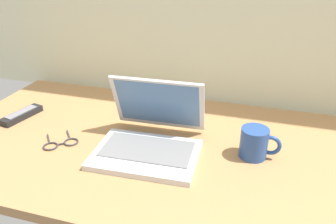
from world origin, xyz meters
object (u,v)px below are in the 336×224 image
object	(u,v)px
laptop	(150,136)
coffee_mug	(255,143)
remote_control_far	(166,112)
remote_control_near	(22,115)
eyeglasses	(61,143)

from	to	relation	value
laptop	coffee_mug	world-z (taller)	laptop
laptop	remote_control_far	world-z (taller)	laptop
remote_control_near	remote_control_far	bearing A→B (deg)	19.05
remote_control_far	coffee_mug	bearing A→B (deg)	-29.63
coffee_mug	eyeglasses	bearing A→B (deg)	-169.74
remote_control_near	eyeglasses	bearing A→B (deg)	-26.89
laptop	eyeglasses	world-z (taller)	laptop
coffee_mug	remote_control_far	xyz separation A→B (m)	(-0.33, 0.19, -0.04)
laptop	remote_control_near	distance (m)	0.53
coffee_mug	eyeglasses	distance (m)	0.61
eyeglasses	coffee_mug	bearing A→B (deg)	10.26
laptop	remote_control_far	bearing A→B (deg)	94.74
remote_control_near	eyeglasses	xyz separation A→B (m)	(0.24, -0.12, -0.01)
remote_control_far	laptop	bearing A→B (deg)	-85.26
eyeglasses	laptop	bearing A→B (deg)	12.12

